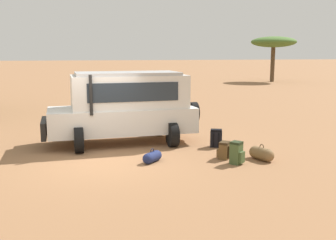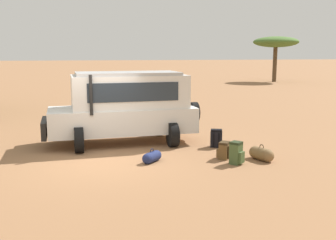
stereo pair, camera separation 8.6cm
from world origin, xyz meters
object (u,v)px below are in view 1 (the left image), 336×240
object	(u,v)px
duffel_bag_soft_canvas	(262,154)
duffel_bag_low_black_case	(152,157)
safari_vehicle	(125,106)
backpack_near_rear_wheel	(216,138)
acacia_tree_right_mid	(274,42)
backpack_cluster_center	(224,150)
backpack_beside_front_wheel	(237,153)

from	to	relation	value
duffel_bag_soft_canvas	duffel_bag_low_black_case	bearing A→B (deg)	170.61
duffel_bag_low_black_case	duffel_bag_soft_canvas	world-z (taller)	duffel_bag_soft_canvas
safari_vehicle	duffel_bag_soft_canvas	world-z (taller)	safari_vehicle
backpack_near_rear_wheel	acacia_tree_right_mid	xyz separation A→B (m)	(16.47, 26.95, 3.89)
backpack_cluster_center	duffel_bag_soft_canvas	bearing A→B (deg)	-20.78
backpack_beside_front_wheel	duffel_bag_low_black_case	distance (m)	2.38
backpack_beside_front_wheel	acacia_tree_right_mid	size ratio (longest dim) A/B	0.13
duffel_bag_low_black_case	safari_vehicle	bearing A→B (deg)	99.06
backpack_near_rear_wheel	acacia_tree_right_mid	distance (m)	31.82
safari_vehicle	acacia_tree_right_mid	bearing A→B (deg)	53.02
acacia_tree_right_mid	backpack_cluster_center	bearing A→B (deg)	-120.56
duffel_bag_soft_canvas	safari_vehicle	bearing A→B (deg)	138.59
safari_vehicle	backpack_near_rear_wheel	distance (m)	3.28
backpack_beside_front_wheel	backpack_cluster_center	world-z (taller)	backpack_beside_front_wheel
backpack_beside_front_wheel	acacia_tree_right_mid	bearing A→B (deg)	60.16
backpack_cluster_center	acacia_tree_right_mid	xyz separation A→B (m)	(16.76, 28.38, 3.93)
safari_vehicle	duffel_bag_low_black_case	xyz separation A→B (m)	(0.42, -2.61, -1.14)
safari_vehicle	backpack_cluster_center	world-z (taller)	safari_vehicle
acacia_tree_right_mid	backpack_beside_front_wheel	bearing A→B (deg)	-119.84
backpack_cluster_center	duffel_bag_soft_canvas	size ratio (longest dim) A/B	0.61
backpack_near_rear_wheel	safari_vehicle	bearing A→B (deg)	155.13
backpack_beside_front_wheel	duffel_bag_soft_canvas	distance (m)	0.91
backpack_cluster_center	backpack_beside_front_wheel	bearing A→B (deg)	-77.73
acacia_tree_right_mid	duffel_bag_soft_canvas	bearing A→B (deg)	-118.70
backpack_beside_front_wheel	backpack_near_rear_wheel	bearing A→B (deg)	85.65
safari_vehicle	duffel_bag_low_black_case	bearing A→B (deg)	-80.94
duffel_bag_low_black_case	acacia_tree_right_mid	world-z (taller)	acacia_tree_right_mid
backpack_beside_front_wheel	duffel_bag_low_black_case	size ratio (longest dim) A/B	1.03
backpack_cluster_center	duffel_bag_low_black_case	world-z (taller)	backpack_cluster_center
backpack_near_rear_wheel	duffel_bag_soft_canvas	world-z (taller)	backpack_near_rear_wheel
safari_vehicle	acacia_tree_right_mid	xyz separation A→B (m)	(19.30, 25.63, 2.89)
safari_vehicle	duffel_bag_low_black_case	size ratio (longest dim) A/B	8.64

